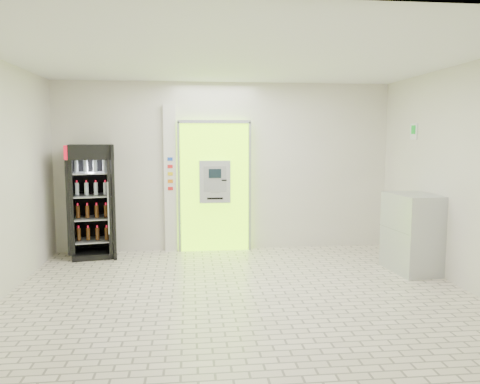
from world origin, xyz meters
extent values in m
plane|color=beige|center=(0.00, 0.00, 0.00)|extent=(6.00, 6.00, 0.00)
plane|color=silver|center=(0.00, 2.50, 1.50)|extent=(6.00, 0.00, 6.00)
plane|color=silver|center=(0.00, -2.50, 1.50)|extent=(6.00, 0.00, 6.00)
plane|color=silver|center=(3.00, 0.00, 1.50)|extent=(0.00, 5.00, 5.00)
plane|color=white|center=(0.00, 0.00, 3.00)|extent=(6.00, 6.00, 0.00)
cube|color=#96FE08|center=(-0.20, 2.43, 1.15)|extent=(1.20, 0.12, 2.30)
cube|color=gray|center=(-0.20, 2.36, 2.30)|extent=(1.28, 0.04, 0.06)
cube|color=gray|center=(-0.83, 2.36, 1.15)|extent=(0.04, 0.04, 2.30)
cube|color=gray|center=(0.43, 2.36, 1.15)|extent=(0.04, 0.04, 2.30)
cube|color=black|center=(-0.10, 2.38, 0.50)|extent=(0.62, 0.01, 0.67)
cube|color=black|center=(-0.54, 2.38, 1.98)|extent=(0.22, 0.01, 0.18)
cube|color=#B0B3B8|center=(-0.20, 2.32, 1.25)|extent=(0.55, 0.12, 0.75)
cube|color=black|center=(-0.20, 2.25, 1.40)|extent=(0.22, 0.01, 0.16)
cube|color=gray|center=(-0.20, 2.25, 1.12)|extent=(0.16, 0.01, 0.12)
cube|color=black|center=(-0.04, 2.25, 1.28)|extent=(0.09, 0.01, 0.02)
cube|color=black|center=(-0.20, 2.25, 0.96)|extent=(0.28, 0.01, 0.03)
cube|color=silver|center=(-0.98, 2.45, 1.30)|extent=(0.22, 0.10, 2.60)
cube|color=#193FB2|center=(-0.98, 2.40, 1.65)|extent=(0.09, 0.01, 0.06)
cube|color=red|center=(-0.98, 2.40, 1.52)|extent=(0.09, 0.01, 0.06)
cube|color=yellow|center=(-0.98, 2.40, 1.39)|extent=(0.09, 0.01, 0.06)
cube|color=orange|center=(-0.98, 2.40, 1.26)|extent=(0.09, 0.01, 0.06)
cube|color=red|center=(-0.98, 2.40, 1.13)|extent=(0.09, 0.01, 0.06)
cube|color=black|center=(-2.28, 2.17, 0.95)|extent=(0.83, 0.78, 1.91)
cube|color=black|center=(-2.28, 2.47, 0.95)|extent=(0.71, 0.19, 1.91)
cube|color=red|center=(-2.28, 1.84, 1.79)|extent=(0.69, 0.14, 0.23)
cube|color=white|center=(-2.28, 1.84, 1.79)|extent=(0.39, 0.08, 0.07)
cube|color=black|center=(-2.28, 2.17, 0.05)|extent=(0.83, 0.78, 0.10)
cylinder|color=gray|center=(-1.97, 1.82, 0.88)|extent=(0.03, 0.03, 0.86)
cube|color=gray|center=(-2.28, 2.17, 0.29)|extent=(0.70, 0.66, 0.02)
cube|color=gray|center=(-2.28, 2.17, 0.67)|extent=(0.70, 0.66, 0.02)
cube|color=gray|center=(-2.28, 2.17, 1.05)|extent=(0.70, 0.66, 0.02)
cube|color=gray|center=(-2.28, 2.17, 1.43)|extent=(0.70, 0.66, 0.02)
cube|color=#B0B3B8|center=(2.69, 0.72, 0.59)|extent=(0.67, 0.93, 1.18)
cube|color=gray|center=(2.40, 0.72, 0.65)|extent=(0.08, 0.87, 0.01)
cube|color=white|center=(2.99, 1.40, 2.12)|extent=(0.02, 0.22, 0.26)
cube|color=#0D9120|center=(2.98, 1.40, 2.15)|extent=(0.00, 0.14, 0.14)
camera|label=1|loc=(-0.63, -5.89, 2.01)|focal=35.00mm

